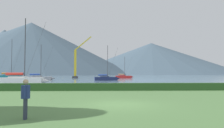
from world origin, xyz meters
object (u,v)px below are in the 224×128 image
Objects in this scene: sailboat_slip_1 at (124,77)px; sailboat_slip_6 at (39,78)px; sailboat_slip_3 at (21,80)px; person_standing_walker at (26,95)px; dock_crane at (76,65)px; sailboat_slip_0 at (106,78)px; sailboat_slip_2 at (10,77)px.

sailboat_slip_6 is at bearing -133.23° from sailboat_slip_1.
sailboat_slip_3 reaches higher than sailboat_slip_6.
sailboat_slip_6 reaches higher than sailboat_slip_1.
dock_crane is at bearing 85.87° from person_standing_walker.
sailboat_slip_1 is at bearing 63.39° from sailboat_slip_3.
dock_crane reaches higher than person_standing_walker.
sailboat_slip_3 is at bearing -88.72° from sailboat_slip_6.
dock_crane is at bearing 84.30° from sailboat_slip_3.
sailboat_slip_3 reaches higher than sailboat_slip_1.
sailboat_slip_1 is 74.93m from person_standing_walker.
sailboat_slip_0 is 26.92m from sailboat_slip_1.
person_standing_walker is at bearing -97.93° from sailboat_slip_1.
dock_crane is (-18.13, 0.58, 4.36)m from sailboat_slip_1.
sailboat_slip_3 is at bearing -66.93° from sailboat_slip_2.
sailboat_slip_3 is 6.80× the size of person_standing_walker.
sailboat_slip_3 is at bearing -132.62° from sailboat_slip_0.
sailboat_slip_0 is at bearing 75.71° from person_standing_walker.
sailboat_slip_6 is (-3.05, 20.41, -0.08)m from sailboat_slip_3.
dock_crane is at bearing 69.32° from sailboat_slip_6.
person_standing_walker is at bearing -81.55° from sailboat_slip_6.
sailboat_slip_2 is 1.43× the size of sailboat_slip_6.
person_standing_walker is 0.10× the size of dock_crane.
sailboat_slip_2 is 23.24m from dock_crane.
sailboat_slip_0 is 37.33m from sailboat_slip_2.
sailboat_slip_3 is at bearing -114.52° from sailboat_slip_1.
sailboat_slip_1 is at bearing 8.79° from sailboat_slip_2.
sailboat_slip_1 is at bearing -1.83° from dock_crane.
sailboat_slip_2 is at bearing 143.61° from sailboat_slip_0.
sailboat_slip_2 is 8.14× the size of person_standing_walker.
sailboat_slip_0 is at bearing -104.63° from sailboat_slip_1.
sailboat_slip_6 is at bearing 96.76° from sailboat_slip_3.
sailboat_slip_0 is 48.30m from person_standing_walker.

